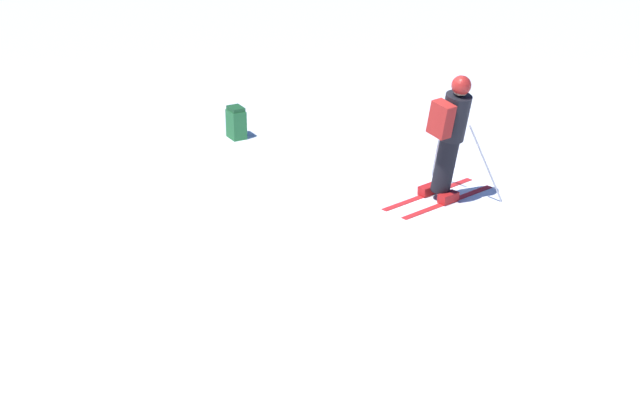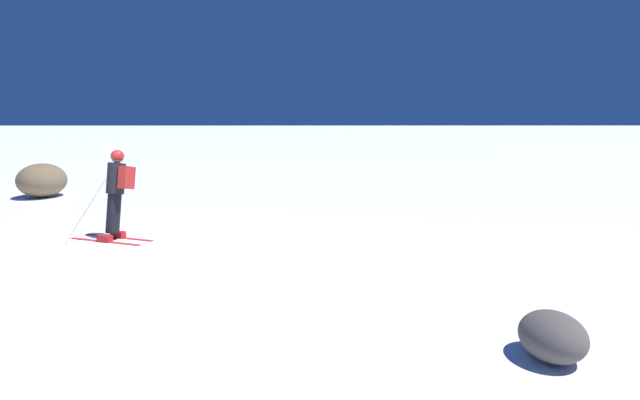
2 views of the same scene
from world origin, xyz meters
The scene contains 4 objects.
ground_plane centered at (0.00, 0.00, 0.00)m, with size 300.00×300.00×0.00m, color white.
skier centered at (-1.21, 0.09, 0.98)m, with size 1.30×1.71×1.78m.
exposed_boulder_0 centered at (3.94, 6.38, 0.24)m, with size 0.74×0.63×0.48m, color #4C4742.
exposed_boulder_1 centered at (-6.49, -4.26, 0.51)m, with size 1.58×1.34×1.02m, color brown.
Camera 2 is at (8.58, 4.03, 2.38)m, focal length 28.00 mm.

